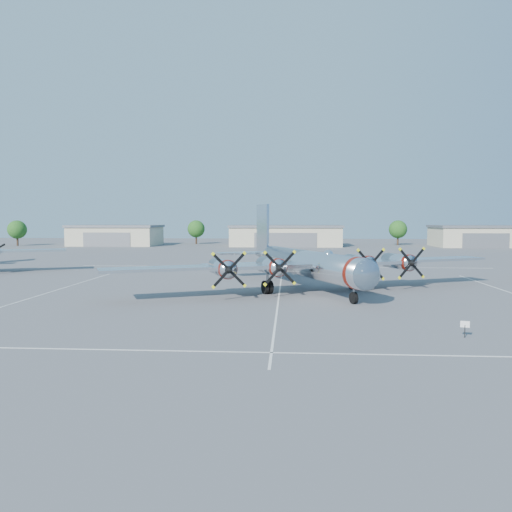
# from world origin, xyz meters

# --- Properties ---
(ground) EXTENTS (260.00, 260.00, 0.00)m
(ground) POSITION_xyz_m (0.00, 0.00, 0.00)
(ground) COLOR #515153
(ground) RESTS_ON ground
(parking_lines) EXTENTS (60.00, 50.08, 0.01)m
(parking_lines) POSITION_xyz_m (0.00, -1.75, 0.01)
(parking_lines) COLOR silver
(parking_lines) RESTS_ON ground
(hangar_west) EXTENTS (22.60, 14.60, 5.40)m
(hangar_west) POSITION_xyz_m (-45.00, 81.96, 2.71)
(hangar_west) COLOR #BDB896
(hangar_west) RESTS_ON ground
(hangar_center) EXTENTS (28.60, 14.60, 5.40)m
(hangar_center) POSITION_xyz_m (0.00, 81.96, 2.71)
(hangar_center) COLOR #BDB896
(hangar_center) RESTS_ON ground
(hangar_east) EXTENTS (20.60, 14.60, 5.40)m
(hangar_east) POSITION_xyz_m (48.00, 81.96, 2.71)
(hangar_east) COLOR #BDB896
(hangar_east) RESTS_ON ground
(tree_far_west) EXTENTS (4.80, 4.80, 6.64)m
(tree_far_west) POSITION_xyz_m (-70.00, 78.00, 4.22)
(tree_far_west) COLOR #382619
(tree_far_west) RESTS_ON ground
(tree_west) EXTENTS (4.80, 4.80, 6.64)m
(tree_west) POSITION_xyz_m (-25.00, 90.00, 4.22)
(tree_west) COLOR #382619
(tree_west) RESTS_ON ground
(tree_east) EXTENTS (4.80, 4.80, 6.64)m
(tree_east) POSITION_xyz_m (30.00, 88.00, 4.22)
(tree_east) COLOR #382619
(tree_east) RESTS_ON ground
(main_bomber_b29) EXTENTS (47.29, 40.99, 8.77)m
(main_bomber_b29) POSITION_xyz_m (2.44, 2.02, 0.00)
(main_bomber_b29) COLOR silver
(main_bomber_b29) RESTS_ON ground
(info_placard) EXTENTS (0.51, 0.18, 1.00)m
(info_placard) POSITION_xyz_m (11.32, -17.91, 0.70)
(info_placard) COLOR black
(info_placard) RESTS_ON ground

